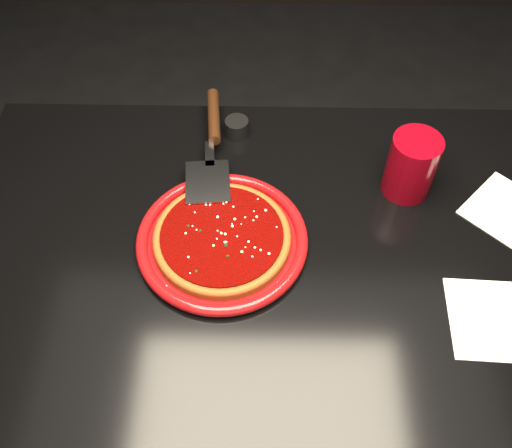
% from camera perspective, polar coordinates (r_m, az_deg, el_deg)
% --- Properties ---
extents(floor, '(4.00, 4.00, 0.01)m').
position_cam_1_polar(floor, '(1.69, 1.45, -17.76)').
color(floor, black).
rests_on(floor, ground).
extents(table, '(1.20, 0.80, 0.75)m').
position_cam_1_polar(table, '(1.34, 1.78, -12.42)').
color(table, black).
rests_on(table, floor).
extents(plate, '(0.34, 0.34, 0.02)m').
position_cam_1_polar(plate, '(1.02, -3.40, -1.59)').
color(plate, maroon).
rests_on(plate, table).
extents(pizza_crust, '(0.27, 0.27, 0.01)m').
position_cam_1_polar(pizza_crust, '(1.02, -3.41, -1.47)').
color(pizza_crust, brown).
rests_on(pizza_crust, plate).
extents(pizza_crust_rim, '(0.27, 0.27, 0.02)m').
position_cam_1_polar(pizza_crust_rim, '(1.01, -3.43, -1.27)').
color(pizza_crust_rim, brown).
rests_on(pizza_crust_rim, plate).
extents(pizza_sauce, '(0.24, 0.24, 0.01)m').
position_cam_1_polar(pizza_sauce, '(1.01, -3.44, -1.12)').
color(pizza_sauce, '#6B0503').
rests_on(pizza_sauce, plate).
extents(parmesan_dusting, '(0.21, 0.21, 0.01)m').
position_cam_1_polar(parmesan_dusting, '(1.00, -3.46, -0.92)').
color(parmesan_dusting, '#F5E9C0').
rests_on(parmesan_dusting, plate).
extents(basil_flecks, '(0.19, 0.19, 0.00)m').
position_cam_1_polar(basil_flecks, '(1.01, -3.45, -0.95)').
color(basil_flecks, black).
rests_on(basil_flecks, plate).
extents(pizza_server, '(0.13, 0.36, 0.03)m').
position_cam_1_polar(pizza_server, '(1.13, -4.42, 7.91)').
color(pizza_server, '#B3B5BA').
rests_on(pizza_server, plate).
extents(cup, '(0.09, 0.09, 0.13)m').
position_cam_1_polar(cup, '(1.10, 15.25, 5.65)').
color(cup, maroon).
rests_on(cup, table).
extents(napkin_a, '(0.16, 0.16, 0.00)m').
position_cam_1_polar(napkin_a, '(1.03, 22.74, -8.83)').
color(napkin_a, white).
rests_on(napkin_a, table).
extents(napkin_b, '(0.19, 0.19, 0.00)m').
position_cam_1_polar(napkin_b, '(1.17, 23.79, 1.24)').
color(napkin_b, white).
rests_on(napkin_b, table).
extents(ramekin, '(0.05, 0.05, 0.04)m').
position_cam_1_polar(ramekin, '(1.20, -1.93, 9.62)').
color(ramekin, black).
rests_on(ramekin, table).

